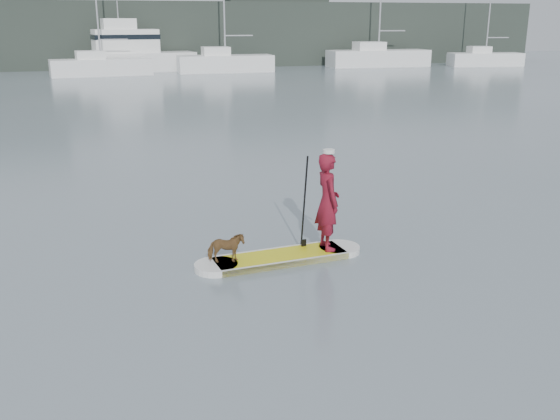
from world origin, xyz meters
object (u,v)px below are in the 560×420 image
object	(u,v)px
sailboat_d	(100,65)
sailboat_g	(485,58)
dog	(226,248)
paddleboard	(280,258)
paddler	(328,202)
sailboat_f	(377,56)
motor_yacht_a	(133,52)
sailboat_e	(225,62)

from	to	relation	value
sailboat_d	sailboat_g	size ratio (longest dim) A/B	1.08
dog	sailboat_d	xyz separation A→B (m)	(-1.84, 43.20, 0.44)
paddleboard	sailboat_g	size ratio (longest dim) A/B	0.30
sailboat_g	paddler	bearing A→B (deg)	-116.26
paddler	sailboat_f	xyz separation A→B (m)	(21.97, 46.25, -0.07)
paddler	paddleboard	bearing A→B (deg)	94.98
sailboat_g	motor_yacht_a	bearing A→B (deg)	-174.17
paddleboard	dog	world-z (taller)	dog
sailboat_d	sailboat_f	xyz separation A→B (m)	(25.83, 3.25, 0.16)
paddler	sailboat_d	distance (m)	43.17
paddleboard	sailboat_e	world-z (taller)	sailboat_e
motor_yacht_a	sailboat_d	bearing A→B (deg)	-137.56
dog	sailboat_f	xyz separation A→B (m)	(23.99, 46.45, 0.59)
sailboat_d	sailboat_e	size ratio (longest dim) A/B	0.99
sailboat_d	sailboat_g	distance (m)	36.24
dog	motor_yacht_a	size ratio (longest dim) A/B	0.06
paddler	sailboat_g	bearing A→B (deg)	-37.04
sailboat_f	sailboat_g	size ratio (longest dim) A/B	1.35
motor_yacht_a	sailboat_g	distance (m)	33.54
sailboat_d	sailboat_e	world-z (taller)	sailboat_e
paddleboard	motor_yacht_a	world-z (taller)	motor_yacht_a
sailboat_d	sailboat_f	world-z (taller)	sailboat_f
sailboat_d	sailboat_e	xyz separation A→B (m)	(10.37, 0.77, 0.01)
sailboat_d	sailboat_f	size ratio (longest dim) A/B	0.80
sailboat_e	motor_yacht_a	world-z (taller)	sailboat_e
dog	sailboat_g	bearing A→B (deg)	-31.90
sailboat_e	motor_yacht_a	distance (m)	8.09
sailboat_e	sailboat_d	bearing A→B (deg)	-175.35
sailboat_f	sailboat_g	bearing A→B (deg)	-11.48
sailboat_f	motor_yacht_a	bearing A→B (deg)	179.90
paddler	sailboat_e	xyz separation A→B (m)	(6.51, 43.77, -0.21)
sailboat_f	motor_yacht_a	world-z (taller)	sailboat_f
sailboat_d	motor_yacht_a	size ratio (longest dim) A/B	1.15
paddler	sailboat_e	bearing A→B (deg)	-9.18
sailboat_g	sailboat_f	bearing A→B (deg)	178.04
sailboat_e	motor_yacht_a	xyz separation A→B (m)	(-7.57, 2.73, 0.81)
sailboat_d	motor_yacht_a	xyz separation A→B (m)	(2.79, 3.51, 0.82)
paddler	sailboat_e	size ratio (longest dim) A/B	0.16
motor_yacht_a	dog	bearing A→B (deg)	-100.18
paddleboard	motor_yacht_a	distance (m)	46.63
paddler	sailboat_e	distance (m)	44.26
dog	sailboat_f	distance (m)	52.28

